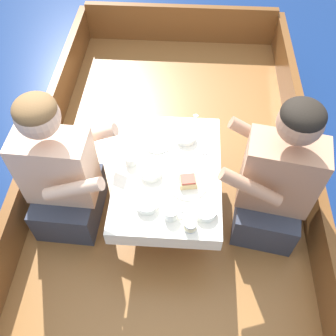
{
  "coord_description": "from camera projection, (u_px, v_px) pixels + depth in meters",
  "views": [
    {
      "loc": [
        0.08,
        -1.43,
        2.42
      ],
      "look_at": [
        0.0,
        -0.15,
        0.75
      ],
      "focal_mm": 40.0,
      "sensor_mm": 36.0,
      "label": 1
    }
  ],
  "objects": [
    {
      "name": "cockpit_table",
      "position": [
        168.0,
        175.0,
        2.16
      ],
      "size": [
        0.6,
        0.85,
        0.41
      ],
      "color": "#B2B2B7",
      "rests_on": "boat_deck"
    },
    {
      "name": "gunwale_port",
      "position": [
        33.0,
        169.0,
        2.46
      ],
      "size": [
        0.06,
        3.54,
        0.3
      ],
      "primitive_type": "cube",
      "color": "brown",
      "rests_on": "boat_deck"
    },
    {
      "name": "plate_bread",
      "position": [
        158.0,
        142.0,
        2.25
      ],
      "size": [
        0.19,
        0.19,
        0.01
      ],
      "color": "silver",
      "rests_on": "cockpit_table"
    },
    {
      "name": "utensil_fork_starboard",
      "position": [
        170.0,
        152.0,
        2.21
      ],
      "size": [
        0.05,
        0.17,
        0.0
      ],
      "rotation": [
        0.0,
        0.0,
        1.79
      ],
      "color": "silver",
      "rests_on": "cockpit_table"
    },
    {
      "name": "utensil_knife_port",
      "position": [
        158.0,
        127.0,
        2.33
      ],
      "size": [
        0.02,
        0.17,
        0.0
      ],
      "rotation": [
        0.0,
        0.0,
        1.5
      ],
      "color": "silver",
      "rests_on": "cockpit_table"
    },
    {
      "name": "bowl_port_near",
      "position": [
        147.0,
        204.0,
        1.96
      ],
      "size": [
        0.12,
        0.12,
        0.04
      ],
      "color": "silver",
      "rests_on": "cockpit_table"
    },
    {
      "name": "coffee_cup_port",
      "position": [
        171.0,
        213.0,
        1.92
      ],
      "size": [
        0.1,
        0.08,
        0.06
      ],
      "color": "silver",
      "rests_on": "cockpit_table"
    },
    {
      "name": "person_starboard",
      "position": [
        275.0,
        183.0,
        2.07
      ],
      "size": [
        0.57,
        0.51,
        1.0
      ],
      "rotation": [
        0.0,
        0.0,
        2.97
      ],
      "color": "#333847",
      "rests_on": "boat_deck"
    },
    {
      "name": "bowl_center_far",
      "position": [
        151.0,
        172.0,
        2.09
      ],
      "size": [
        0.12,
        0.12,
        0.04
      ],
      "color": "silver",
      "rests_on": "cockpit_table"
    },
    {
      "name": "tin_can",
      "position": [
        190.0,
        226.0,
        1.88
      ],
      "size": [
        0.07,
        0.07,
        0.05
      ],
      "color": "silver",
      "rests_on": "cockpit_table"
    },
    {
      "name": "utensil_spoon_center",
      "position": [
        206.0,
        159.0,
        2.17
      ],
      "size": [
        0.05,
        0.17,
        0.01
      ],
      "rotation": [
        0.0,
        0.0,
        1.75
      ],
      "color": "silver",
      "rests_on": "cockpit_table"
    },
    {
      "name": "bowl_starboard_near",
      "position": [
        186.0,
        137.0,
        2.25
      ],
      "size": [
        0.12,
        0.12,
        0.04
      ],
      "color": "silver",
      "rests_on": "cockpit_table"
    },
    {
      "name": "plate_sandwich",
      "position": [
        188.0,
        184.0,
        2.06
      ],
      "size": [
        0.22,
        0.22,
        0.01
      ],
      "color": "silver",
      "rests_on": "cockpit_table"
    },
    {
      "name": "bow_coaming",
      "position": [
        181.0,
        23.0,
        3.46
      ],
      "size": [
        1.73,
        0.06,
        0.34
      ],
      "primitive_type": "cube",
      "color": "brown",
      "rests_on": "boat_deck"
    },
    {
      "name": "coffee_cup_starboard",
      "position": [
        131.0,
        160.0,
        2.13
      ],
      "size": [
        0.09,
        0.07,
        0.05
      ],
      "color": "silver",
      "rests_on": "cockpit_table"
    },
    {
      "name": "person_port",
      "position": [
        61.0,
        176.0,
        2.11
      ],
      "size": [
        0.53,
        0.46,
        0.98
      ],
      "rotation": [
        0.0,
        0.0,
        -0.04
      ],
      "color": "#333847",
      "rests_on": "boat_deck"
    },
    {
      "name": "boat_deck",
      "position": [
        169.0,
        202.0,
        2.67
      ],
      "size": [
        1.85,
        3.54,
        0.32
      ],
      "primitive_type": "cube",
      "color": "brown",
      "rests_on": "ground_plane"
    },
    {
      "name": "bowl_port_far",
      "position": [
        205.0,
        211.0,
        1.94
      ],
      "size": [
        0.12,
        0.12,
        0.04
      ],
      "color": "silver",
      "rests_on": "cockpit_table"
    },
    {
      "name": "utensil_knife_starboard",
      "position": [
        162.0,
        163.0,
        2.15
      ],
      "size": [
        0.04,
        0.17,
        0.0
      ],
      "rotation": [
        0.0,
        0.0,
        1.38
      ],
      "color": "silver",
      "rests_on": "cockpit_table"
    },
    {
      "name": "sandwich",
      "position": [
        188.0,
        181.0,
        2.04
      ],
      "size": [
        0.11,
        0.1,
        0.05
      ],
      "rotation": [
        0.0,
        0.0,
        0.17
      ],
      "color": "tan",
      "rests_on": "plate_sandwich"
    },
    {
      "name": "utensil_spoon_port",
      "position": [
        194.0,
        120.0,
        2.36
      ],
      "size": [
        0.05,
        0.17,
        0.01
      ],
      "rotation": [
        0.0,
        0.0,
        1.37
      ],
      "color": "silver",
      "rests_on": "cockpit_table"
    },
    {
      "name": "ground_plane",
      "position": [
        169.0,
        213.0,
        2.79
      ],
      "size": [
        60.0,
        60.0,
        0.0
      ],
      "primitive_type": "plane",
      "color": "navy"
    },
    {
      "name": "gunwale_starboard",
      "position": [
        309.0,
        183.0,
        2.39
      ],
      "size": [
        0.06,
        3.54,
        0.3
      ],
      "primitive_type": "cube",
      "color": "brown",
      "rests_on": "boat_deck"
    }
  ]
}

